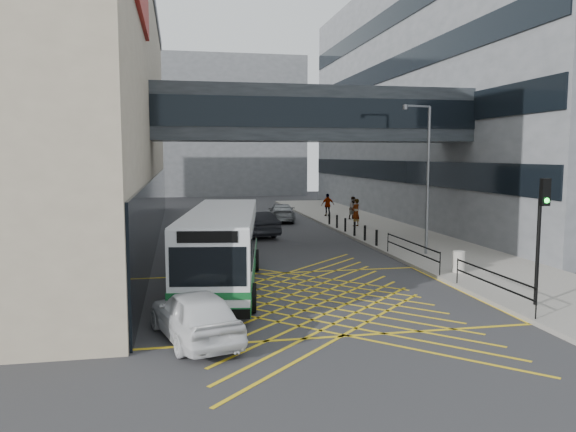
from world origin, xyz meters
TOP-DOWN VIEW (x-y plane):
  - ground at (0.00, 0.00)m, footprint 120.00×120.00m
  - building_right at (23.98, 24.00)m, footprint 24.09×44.00m
  - building_far at (-2.00, 60.00)m, footprint 28.00×16.00m
  - skybridge at (3.00, 12.00)m, footprint 20.00×4.10m
  - pavement at (9.00, 15.00)m, footprint 6.00×54.00m
  - box_junction at (0.00, 0.00)m, footprint 12.00×9.00m
  - bus at (-2.97, 2.29)m, footprint 4.19×11.25m
  - car_white at (-4.25, -4.00)m, footprint 3.14×5.09m
  - car_dark at (0.09, 16.28)m, footprint 3.46×5.51m
  - car_silver at (3.36, 23.83)m, footprint 2.59×5.02m
  - traffic_light at (7.19, -3.10)m, footprint 0.30×0.49m
  - street_lamp at (7.70, 7.02)m, footprint 1.70×0.60m
  - litter_bin at (7.24, 2.46)m, footprint 0.53×0.53m
  - kerb_railings at (6.15, 1.78)m, footprint 0.05×12.54m
  - bollards at (6.25, 15.00)m, footprint 0.14×10.14m
  - pedestrian_a at (7.82, 18.61)m, footprint 0.96×0.89m
  - pedestrian_b at (9.03, 22.92)m, footprint 1.01×0.84m
  - pedestrian_c at (7.62, 25.51)m, footprint 1.14×0.61m

SIDE VIEW (x-z plane):
  - ground at x=0.00m, z-range 0.00..0.00m
  - box_junction at x=0.00m, z-range 0.00..0.01m
  - pavement at x=9.00m, z-range 0.00..0.16m
  - bollards at x=6.25m, z-range 0.16..1.06m
  - litter_bin at x=7.24m, z-range 0.16..1.08m
  - car_silver at x=3.36m, z-range 0.00..1.50m
  - car_white at x=-4.25m, z-range 0.00..1.51m
  - car_dark at x=0.09m, z-range 0.00..1.61m
  - kerb_railings at x=6.15m, z-range 0.38..1.38m
  - pedestrian_b at x=9.03m, z-range 0.16..1.95m
  - pedestrian_c at x=7.62m, z-range 0.16..2.04m
  - pedestrian_a at x=7.82m, z-range 0.16..2.13m
  - bus at x=-2.97m, z-range 0.11..3.19m
  - traffic_light at x=7.19m, z-range 0.81..5.10m
  - street_lamp at x=7.70m, z-range 0.68..8.22m
  - skybridge at x=3.00m, z-range 6.00..9.00m
  - building_far at x=-2.00m, z-range 0.00..18.00m
  - building_right at x=23.98m, z-range 0.00..20.00m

